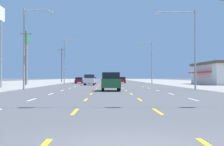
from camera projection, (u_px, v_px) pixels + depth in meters
ground_plane at (108, 84)px, 73.01m from camera, size 572.00×572.00×0.00m
lot_apron_right at (220, 84)px, 73.43m from camera, size 28.00×440.00×0.01m
lane_markings at (108, 82)px, 111.50m from camera, size 10.64×227.60×0.01m
suv_center_turn_nearest at (111, 81)px, 35.52m from camera, size 1.98×4.90×1.98m
suv_inner_left_near at (90, 80)px, 62.59m from camera, size 1.98×4.90×1.98m
hatchback_inner_left_mid at (92, 80)px, 76.07m from camera, size 1.72×3.90×1.54m
sedan_far_left_midfar at (79, 80)px, 79.05m from camera, size 1.80×4.50×1.46m
sedan_center_turn_far at (109, 80)px, 79.24m from camera, size 1.80×4.50×1.46m
hatchback_inner_right_farther at (122, 80)px, 83.11m from camera, size 1.72×3.90×1.54m
suv_center_turn_farthest at (109, 79)px, 89.51m from camera, size 1.98×4.90×1.98m
sedan_inner_right_distant_a at (117, 79)px, 127.98m from camera, size 1.80×4.50×1.46m
hatchback_center_turn_distant_b at (107, 79)px, 132.25m from camera, size 1.72×3.90×1.54m
pole_sign_left_row_1 at (1, 26)px, 46.16m from camera, size 0.24×2.38×11.26m
pole_sign_left_row_2 at (27, 46)px, 71.18m from camera, size 0.24×2.04×10.80m
streetlight_left_row_0 at (27, 43)px, 39.13m from camera, size 3.52×0.26×9.62m
streetlight_right_row_0 at (191, 43)px, 39.46m from camera, size 4.87×0.26×9.47m
streetlight_left_row_1 at (66, 58)px, 76.67m from camera, size 4.47×0.26×10.29m
streetlight_right_row_1 at (151, 60)px, 77.00m from camera, size 3.47×0.26×9.63m
utility_pole_left_row_1 at (26, 57)px, 61.23m from camera, size 2.20×0.26×10.08m
utility_pole_left_row_2 at (62, 64)px, 100.34m from camera, size 2.20×0.26×10.39m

